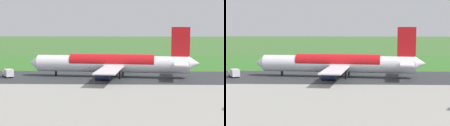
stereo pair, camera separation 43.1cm
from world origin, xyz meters
The scene contains 8 objects.
ground_plane centered at (0.00, 0.00, 0.00)m, with size 800.00×800.00×0.00m, color #3D662D.
runway_asphalt centered at (0.00, 0.00, 0.03)m, with size 600.00×29.41×0.06m, color #2D3033.
apron_concrete centered at (0.00, 45.91, 0.03)m, with size 440.00×110.00×0.05m, color gray.
grass_verge_foreground centered at (0.00, -42.94, 0.02)m, with size 600.00×80.00×0.04m, color #346B27.
airliner_main centered at (3.54, 0.04, 4.35)m, with size 54.13×44.40×15.88m.
service_truck_baggage centered at (36.52, 1.43, 1.40)m, with size 4.93×6.13×2.65m.
no_stopping_sign centered at (-15.50, -40.73, 1.53)m, with size 0.60×0.10×2.57m.
traffic_cone_orange centered at (-10.74, -42.81, 0.28)m, with size 0.40×0.40×0.55m, color orange.
Camera 2 is at (-0.00, 116.85, 16.56)m, focal length 60.09 mm.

